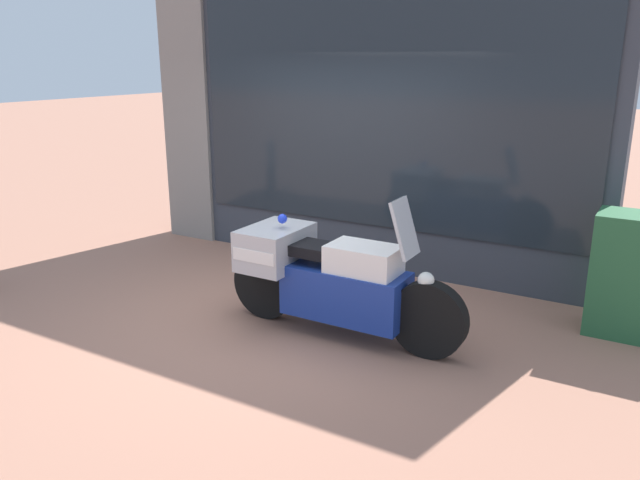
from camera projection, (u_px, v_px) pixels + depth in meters
ground_plane at (265, 315)px, 6.13m from camera, size 60.00×60.00×0.00m
shop_building at (333, 114)px, 7.45m from camera, size 5.75×0.55×3.56m
window_display at (382, 226)px, 7.53m from camera, size 4.54×0.30×2.01m
paramedic_motorcycle at (326, 276)px, 5.63m from camera, size 2.33×0.72×1.33m
utility_cabinet at (639, 277)px, 5.54m from camera, size 0.79×0.49×1.12m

